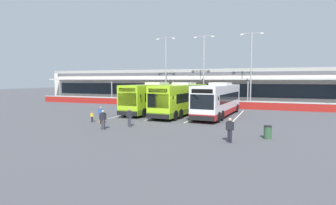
{
  "coord_description": "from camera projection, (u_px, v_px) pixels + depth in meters",
  "views": [
    {
      "loc": [
        9.95,
        -24.88,
        4.11
      ],
      "look_at": [
        -0.87,
        3.0,
        1.6
      ],
      "focal_mm": 29.14,
      "sensor_mm": 36.0,
      "label": 1
    }
  ],
  "objects": [
    {
      "name": "lamp_post_east",
      "position": [
        251.0,
        65.0,
        40.05
      ],
      "size": [
        3.24,
        0.28,
        11.0
      ],
      "color": "#9E9EA3",
      "rests_on": "ground"
    },
    {
      "name": "pedestrian_with_handbag",
      "position": [
        103.0,
        119.0,
        22.41
      ],
      "size": [
        0.65,
        0.36,
        1.62
      ],
      "color": "#33333D",
      "rests_on": "ground"
    },
    {
      "name": "pedestrian_child",
      "position": [
        92.0,
        116.0,
        26.45
      ],
      "size": [
        0.33,
        0.19,
        1.0
      ],
      "color": "black",
      "rests_on": "ground"
    },
    {
      "name": "litter_bin",
      "position": [
        268.0,
        132.0,
        18.95
      ],
      "size": [
        0.54,
        0.54,
        0.93
      ],
      "color": "#2D5133",
      "rests_on": "ground"
    },
    {
      "name": "bay_stripe_west",
      "position": [
        167.0,
        113.0,
        33.38
      ],
      "size": [
        0.14,
        13.0,
        0.01
      ],
      "primitive_type": "cube",
      "color": "silver",
      "rests_on": "ground"
    },
    {
      "name": "coach_bus_centre",
      "position": [
        218.0,
        100.0,
        30.64
      ],
      "size": [
        3.52,
        12.28,
        3.78
      ],
      "color": "silver",
      "rests_on": "ground"
    },
    {
      "name": "bay_stripe_centre",
      "position": [
        238.0,
        117.0,
        30.35
      ],
      "size": [
        0.14,
        13.0,
        0.01
      ],
      "primitive_type": "cube",
      "color": "silver",
      "rests_on": "ground"
    },
    {
      "name": "bay_stripe_far_west",
      "position": [
        137.0,
        112.0,
        34.89
      ],
      "size": [
        0.14,
        13.0,
        0.01
      ],
      "primitive_type": "cube",
      "color": "silver",
      "rests_on": "ground"
    },
    {
      "name": "lamp_post_centre",
      "position": [
        204.0,
        66.0,
        42.87
      ],
      "size": [
        3.24,
        0.28,
        11.0
      ],
      "color": "#9E9EA3",
      "rests_on": "ground"
    },
    {
      "name": "ground_plane",
      "position": [
        165.0,
        121.0,
        27.05
      ],
      "size": [
        200.0,
        200.0,
        0.0
      ],
      "primitive_type": "plane",
      "color": "#4C4C51"
    },
    {
      "name": "bay_stripe_mid_west",
      "position": [
        201.0,
        115.0,
        31.86
      ],
      "size": [
        0.14,
        13.0,
        0.01
      ],
      "primitive_type": "cube",
      "color": "silver",
      "rests_on": "ground"
    },
    {
      "name": "pedestrian_approaching_bus",
      "position": [
        230.0,
        129.0,
        17.8
      ],
      "size": [
        0.54,
        0.3,
        1.62
      ],
      "color": "black",
      "rests_on": "ground"
    },
    {
      "name": "pedestrian_in_dark_coat",
      "position": [
        101.0,
        114.0,
        25.38
      ],
      "size": [
        0.48,
        0.4,
        1.62
      ],
      "color": "black",
      "rests_on": "ground"
    },
    {
      "name": "lamp_post_west",
      "position": [
        166.0,
        66.0,
        44.78
      ],
      "size": [
        3.24,
        0.28,
        11.0
      ],
      "color": "#9E9EA3",
      "rests_on": "ground"
    },
    {
      "name": "pedestrian_near_bin",
      "position": [
        129.0,
        117.0,
        23.74
      ],
      "size": [
        0.52,
        0.35,
        1.62
      ],
      "color": "#33333D",
      "rests_on": "ground"
    },
    {
      "name": "terminal_building",
      "position": [
        218.0,
        85.0,
        51.79
      ],
      "size": [
        70.0,
        13.0,
        6.0
      ],
      "color": "beige",
      "rests_on": "ground"
    },
    {
      "name": "red_barrier_wall",
      "position": [
        201.0,
        104.0,
        40.47
      ],
      "size": [
        60.0,
        0.4,
        1.1
      ],
      "color": "maroon",
      "rests_on": "ground"
    },
    {
      "name": "coach_bus_left_centre",
      "position": [
        181.0,
        100.0,
        31.92
      ],
      "size": [
        3.52,
        12.28,
        3.78
      ],
      "color": "#9ED11E",
      "rests_on": "ground"
    },
    {
      "name": "coach_bus_leftmost",
      "position": [
        154.0,
        98.0,
        34.21
      ],
      "size": [
        3.52,
        12.28,
        3.78
      ],
      "color": "#9ED11E",
      "rests_on": "ground"
    }
  ]
}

